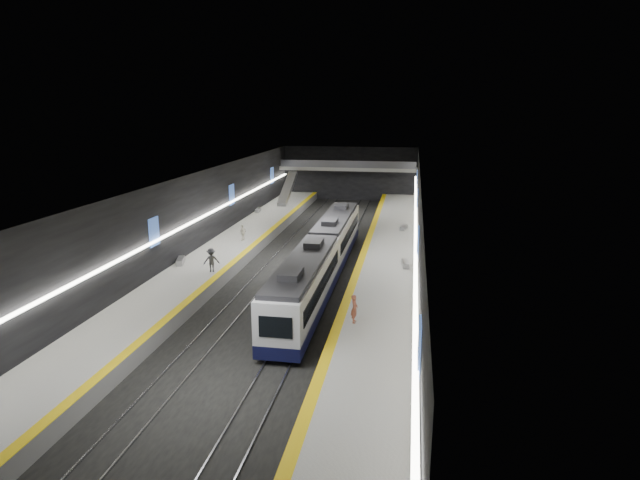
% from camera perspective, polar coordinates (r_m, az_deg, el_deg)
% --- Properties ---
extents(ground, '(70.00, 70.00, 0.00)m').
position_cam_1_polar(ground, '(47.91, -1.84, -2.68)').
color(ground, black).
rests_on(ground, ground).
extents(ceiling, '(20.00, 70.00, 0.04)m').
position_cam_1_polar(ceiling, '(46.25, -1.91, 6.86)').
color(ceiling, beige).
rests_on(ceiling, wall_left).
extents(wall_left, '(0.04, 70.00, 8.00)m').
position_cam_1_polar(wall_left, '(49.89, -13.20, 2.36)').
color(wall_left, black).
rests_on(wall_left, ground).
extents(wall_right, '(0.04, 70.00, 8.00)m').
position_cam_1_polar(wall_right, '(45.97, 10.43, 1.52)').
color(wall_right, black).
rests_on(wall_right, ground).
extents(wall_back, '(20.00, 0.04, 8.00)m').
position_cam_1_polar(wall_back, '(81.06, 3.19, 7.09)').
color(wall_back, black).
rests_on(wall_back, ground).
extents(platform_left, '(5.00, 70.00, 1.00)m').
position_cam_1_polar(platform_left, '(49.79, -10.33, -1.66)').
color(platform_left, slate).
rests_on(platform_left, ground).
extents(tile_surface_left, '(5.00, 70.00, 0.02)m').
position_cam_1_polar(tile_surface_left, '(49.65, -10.35, -1.09)').
color(tile_surface_left, '#A0A09B').
rests_on(tile_surface_left, platform_left).
extents(tactile_strip_left, '(0.60, 70.00, 0.02)m').
position_cam_1_polar(tactile_strip_left, '(48.95, -7.93, -1.21)').
color(tactile_strip_left, yellow).
rests_on(tactile_strip_left, platform_left).
extents(platform_right, '(5.00, 70.00, 1.00)m').
position_cam_1_polar(platform_right, '(46.87, 7.18, -2.53)').
color(platform_right, slate).
rests_on(platform_right, ground).
extents(tile_surface_right, '(5.00, 70.00, 0.02)m').
position_cam_1_polar(tile_surface_right, '(46.73, 7.20, -1.93)').
color(tile_surface_right, '#A0A09B').
rests_on(tile_surface_right, platform_right).
extents(tactile_strip_right, '(0.60, 70.00, 0.02)m').
position_cam_1_polar(tactile_strip_right, '(46.87, 4.52, -1.80)').
color(tactile_strip_right, yellow).
rests_on(tactile_strip_right, platform_right).
extents(rails, '(6.52, 70.00, 0.12)m').
position_cam_1_polar(rails, '(47.89, -1.84, -2.61)').
color(rails, gray).
rests_on(rails, ground).
extents(train, '(2.69, 30.04, 3.60)m').
position_cam_1_polar(train, '(42.87, 0.27, -1.63)').
color(train, '#0E1035').
rests_on(train, ground).
extents(ad_posters, '(19.94, 53.50, 2.20)m').
position_cam_1_polar(ad_posters, '(47.77, -1.63, 2.84)').
color(ad_posters, '#385BAA').
rests_on(ad_posters, wall_left).
extents(cove_light_left, '(0.25, 68.60, 0.12)m').
position_cam_1_polar(cove_light_left, '(49.85, -12.98, 2.13)').
color(cove_light_left, white).
rests_on(cove_light_left, wall_left).
extents(cove_light_right, '(0.25, 68.60, 0.12)m').
position_cam_1_polar(cove_light_right, '(46.01, 10.17, 1.29)').
color(cove_light_right, white).
rests_on(cove_light_right, wall_right).
extents(mezzanine_bridge, '(20.00, 3.00, 1.50)m').
position_cam_1_polar(mezzanine_bridge, '(78.89, 3.02, 7.66)').
color(mezzanine_bridge, gray).
rests_on(mezzanine_bridge, wall_left).
extents(escalator, '(1.20, 7.50, 3.92)m').
position_cam_1_polar(escalator, '(73.71, -3.48, 5.53)').
color(escalator, '#99999E').
rests_on(escalator, platform_left).
extents(bench_left_near, '(1.03, 1.94, 0.46)m').
position_cam_1_polar(bench_left_near, '(46.21, -14.66, -2.19)').
color(bench_left_near, '#99999E').
rests_on(bench_left_near, platform_left).
extents(bench_left_far, '(0.62, 1.77, 0.42)m').
position_cam_1_polar(bench_left_far, '(67.20, -6.62, 3.17)').
color(bench_left_far, '#99999E').
rests_on(bench_left_far, platform_left).
extents(bench_right_near, '(0.69, 1.82, 0.43)m').
position_cam_1_polar(bench_right_near, '(44.53, 9.07, -2.52)').
color(bench_right_near, '#99999E').
rests_on(bench_right_near, platform_right).
extents(bench_right_far, '(0.81, 1.88, 0.45)m').
position_cam_1_polar(bench_right_far, '(57.87, 8.90, 1.34)').
color(bench_right_far, '#99999E').
rests_on(bench_right_far, platform_right).
extents(passenger_right_a, '(0.44, 0.65, 1.75)m').
position_cam_1_polar(passenger_right_a, '(32.66, 3.69, -7.36)').
color(passenger_right_a, '#B05A41').
rests_on(passenger_right_a, platform_right).
extents(passenger_left_a, '(0.68, 1.01, 1.59)m').
position_cam_1_polar(passenger_left_a, '(52.82, -8.22, 0.78)').
color(passenger_left_a, silver).
rests_on(passenger_left_a, platform_left).
extents(passenger_left_b, '(1.43, 1.17, 1.92)m').
position_cam_1_polar(passenger_left_b, '(43.16, -11.51, -2.14)').
color(passenger_left_b, '#46474E').
rests_on(passenger_left_b, platform_left).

